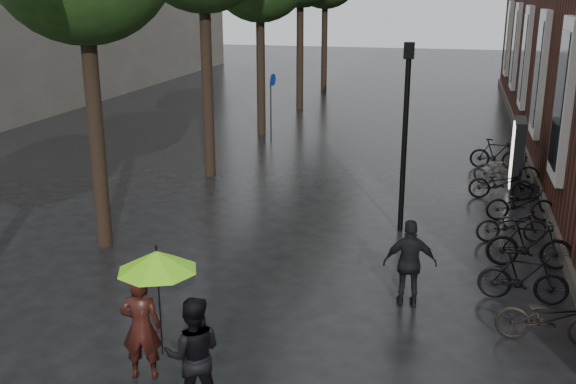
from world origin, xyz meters
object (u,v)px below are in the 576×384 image
(pedestrian_walking, at_px, (410,263))
(ad_lightbox, at_px, (517,156))
(person_black, at_px, (194,354))
(parked_bicycles, at_px, (514,209))
(lamp_post, at_px, (406,120))
(person_burgundy, at_px, (141,327))

(pedestrian_walking, height_order, ad_lightbox, ad_lightbox)
(person_black, relative_size, pedestrian_walking, 1.01)
(parked_bicycles, xyz_separation_m, lamp_post, (-2.54, -0.90, 2.14))
(person_black, height_order, lamp_post, lamp_post)
(person_burgundy, xyz_separation_m, person_black, (1.00, -0.54, 0.01))
(lamp_post, bearing_deg, person_black, -104.96)
(person_burgundy, bearing_deg, parked_bicycles, -138.95)
(person_burgundy, xyz_separation_m, parked_bicycles, (5.57, 7.96, -0.34))
(person_black, bearing_deg, parked_bicycles, -136.85)
(person_burgundy, height_order, ad_lightbox, ad_lightbox)
(person_black, bearing_deg, pedestrian_walking, -142.06)
(person_black, distance_m, lamp_post, 8.06)
(person_black, bearing_deg, lamp_post, -123.54)
(pedestrian_walking, height_order, lamp_post, lamp_post)
(person_burgundy, distance_m, parked_bicycles, 9.72)
(person_black, relative_size, ad_lightbox, 0.79)
(person_burgundy, relative_size, person_black, 0.98)
(parked_bicycles, distance_m, lamp_post, 3.44)
(pedestrian_walking, relative_size, parked_bicycles, 0.14)
(parked_bicycles, bearing_deg, ad_lightbox, 85.68)
(pedestrian_walking, distance_m, ad_lightbox, 7.99)
(pedestrian_walking, xyz_separation_m, ad_lightbox, (2.29, 7.65, 0.22))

